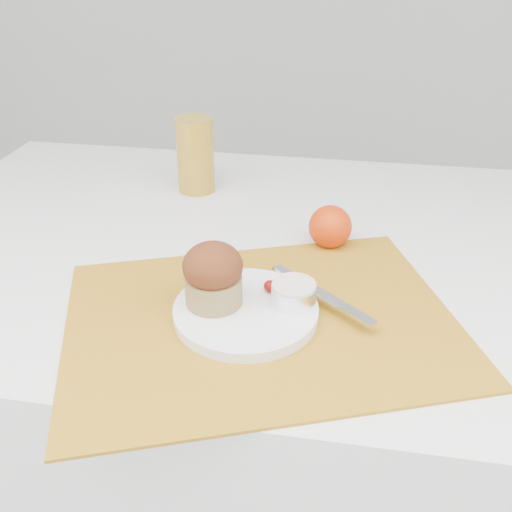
% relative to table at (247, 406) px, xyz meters
% --- Properties ---
extents(table, '(1.20, 0.80, 0.75)m').
position_rel_table_xyz_m(table, '(0.00, 0.00, 0.00)').
color(table, white).
rests_on(table, ground).
extents(placemat, '(0.60, 0.52, 0.00)m').
position_rel_table_xyz_m(placemat, '(0.06, -0.21, 0.38)').
color(placemat, '#B47A19').
rests_on(placemat, table).
extents(plate, '(0.22, 0.22, 0.02)m').
position_rel_table_xyz_m(plate, '(0.04, -0.21, 0.39)').
color(plate, white).
rests_on(plate, placemat).
extents(ramekin, '(0.06, 0.06, 0.03)m').
position_rel_table_xyz_m(ramekin, '(0.10, -0.19, 0.41)').
color(ramekin, white).
rests_on(ramekin, plate).
extents(cream, '(0.07, 0.07, 0.01)m').
position_rel_table_xyz_m(cream, '(0.10, -0.19, 0.42)').
color(cream, white).
rests_on(cream, ramekin).
extents(raspberry_near, '(0.02, 0.02, 0.02)m').
position_rel_table_xyz_m(raspberry_near, '(0.08, -0.17, 0.40)').
color(raspberry_near, '#500214').
rests_on(raspberry_near, plate).
extents(raspberry_far, '(0.02, 0.02, 0.02)m').
position_rel_table_xyz_m(raspberry_far, '(0.07, -0.17, 0.40)').
color(raspberry_far, '#5C0402').
rests_on(raspberry_far, plate).
extents(butter_knife, '(0.15, 0.13, 0.00)m').
position_rel_table_xyz_m(butter_knife, '(0.14, -0.17, 0.40)').
color(butter_knife, '#B9BAC2').
rests_on(butter_knife, plate).
extents(orange, '(0.07, 0.07, 0.07)m').
position_rel_table_xyz_m(orange, '(0.14, 0.01, 0.41)').
color(orange, red).
rests_on(orange, table).
extents(juice_glass, '(0.08, 0.08, 0.14)m').
position_rel_table_xyz_m(juice_glass, '(-0.13, 0.19, 0.45)').
color(juice_glass, gold).
rests_on(juice_glass, table).
extents(muffin, '(0.08, 0.08, 0.09)m').
position_rel_table_xyz_m(muffin, '(-0.00, -0.21, 0.44)').
color(muffin, '#A5874F').
rests_on(muffin, plate).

